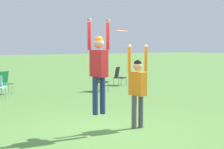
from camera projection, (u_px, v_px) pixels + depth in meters
name	position (u px, v px, depth m)	size (l,w,h in m)	color
ground_plane	(106.00, 131.00, 8.65)	(120.00, 120.00, 0.00)	#56843D
person_jumping	(99.00, 64.00, 8.11)	(0.57, 0.44, 2.09)	navy
person_defending	(138.00, 84.00, 8.89)	(0.59, 0.46, 2.00)	#4C4C51
frisbee	(122.00, 31.00, 8.67)	(0.27, 0.27, 0.05)	#E04C23
camping_chair_0	(99.00, 79.00, 15.93)	(0.73, 0.81, 0.89)	gray
camping_chair_1	(119.00, 75.00, 18.27)	(0.73, 0.82, 0.89)	gray
camping_chair_3	(4.00, 81.00, 15.06)	(0.66, 0.71, 0.91)	gray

